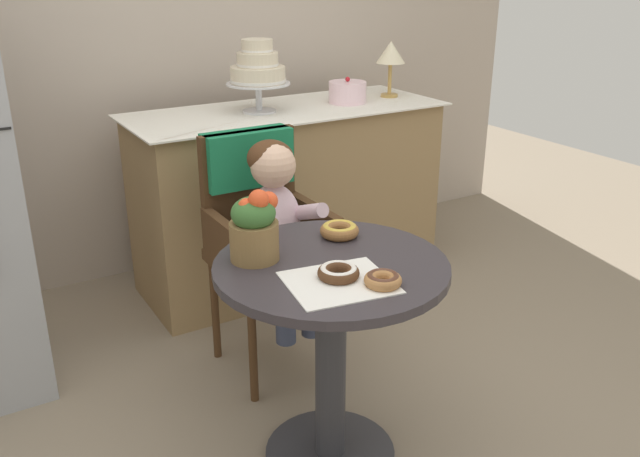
{
  "coord_description": "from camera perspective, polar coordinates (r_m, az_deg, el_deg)",
  "views": [
    {
      "loc": [
        -0.99,
        -1.58,
        1.57
      ],
      "look_at": [
        0.05,
        0.15,
        0.77
      ],
      "focal_mm": 38.02,
      "sensor_mm": 36.0,
      "label": 1
    }
  ],
  "objects": [
    {
      "name": "seated_child",
      "position": [
        2.54,
        -3.58,
        1.01
      ],
      "size": [
        0.27,
        0.32,
        0.73
      ],
      "color": "silver",
      "rests_on": "ground"
    },
    {
      "name": "donut_mid",
      "position": [
        1.94,
        1.57,
        -3.67
      ],
      "size": [
        0.12,
        0.12,
        0.04
      ],
      "color": "#4C2D19",
      "rests_on": "cafe_table"
    },
    {
      "name": "ground_plane",
      "position": [
        2.44,
        0.84,
        -18.45
      ],
      "size": [
        8.0,
        8.0,
        0.0
      ],
      "primitive_type": "plane",
      "color": "gray"
    },
    {
      "name": "tiered_cake_stand",
      "position": [
        3.23,
        -5.25,
        13.18
      ],
      "size": [
        0.3,
        0.3,
        0.34
      ],
      "color": "silver",
      "rests_on": "display_counter"
    },
    {
      "name": "donut_side",
      "position": [
        1.91,
        5.32,
        -4.28
      ],
      "size": [
        0.11,
        0.11,
        0.04
      ],
      "color": "#AD7542",
      "rests_on": "cafe_table"
    },
    {
      "name": "flower_vase",
      "position": [
        2.04,
        -5.56,
        0.27
      ],
      "size": [
        0.15,
        0.15,
        0.23
      ],
      "color": "brown",
      "rests_on": "cafe_table"
    },
    {
      "name": "wicker_chair",
      "position": [
        2.68,
        -5.1,
        1.26
      ],
      "size": [
        0.42,
        0.45,
        0.95
      ],
      "rotation": [
        0.0,
        0.0,
        0.09
      ],
      "color": "#472D19",
      "rests_on": "ground"
    },
    {
      "name": "display_counter",
      "position": [
        3.45,
        -2.69,
        2.78
      ],
      "size": [
        1.56,
        0.62,
        0.9
      ],
      "color": "#93754C",
      "rests_on": "ground"
    },
    {
      "name": "back_wall",
      "position": [
        3.58,
        -15.56,
        17.39
      ],
      "size": [
        4.8,
        0.1,
        2.7
      ],
      "primitive_type": "cube",
      "color": "#B2A393",
      "rests_on": "ground"
    },
    {
      "name": "round_layer_cake",
      "position": [
        3.47,
        2.33,
        11.39
      ],
      "size": [
        0.19,
        0.19,
        0.13
      ],
      "color": "silver",
      "rests_on": "display_counter"
    },
    {
      "name": "paper_napkin",
      "position": [
        1.92,
        1.6,
        -4.57
      ],
      "size": [
        0.33,
        0.3,
        0.0
      ],
      "primitive_type": "cube",
      "rotation": [
        0.0,
        0.0,
        -0.16
      ],
      "color": "white",
      "rests_on": "cafe_table"
    },
    {
      "name": "donut_front",
      "position": [
        2.24,
        1.65,
        -0.1
      ],
      "size": [
        0.13,
        0.13,
        0.04
      ],
      "color": "#936033",
      "rests_on": "cafe_table"
    },
    {
      "name": "cafe_table",
      "position": [
        2.15,
        0.92,
        -8.03
      ],
      "size": [
        0.72,
        0.72,
        0.72
      ],
      "color": "#332D33",
      "rests_on": "ground"
    },
    {
      "name": "table_lamp",
      "position": [
        3.62,
        5.97,
        14.34
      ],
      "size": [
        0.15,
        0.15,
        0.28
      ],
      "color": "#B28C47",
      "rests_on": "display_counter"
    }
  ]
}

